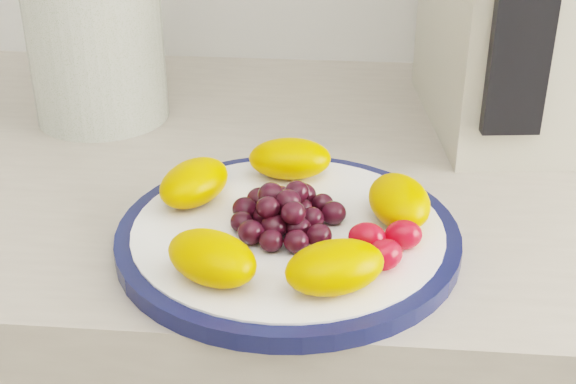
{
  "coord_description": "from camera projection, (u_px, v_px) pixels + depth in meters",
  "views": [
    {
      "loc": [
        0.05,
        0.46,
        1.26
      ],
      "look_at": [
        -0.0,
        1.03,
        0.95
      ],
      "focal_mm": 50.0,
      "sensor_mm": 36.0,
      "label": 1
    }
  ],
  "objects": [
    {
      "name": "appliance_panel",
      "position": [
        526.0,
        8.0,
        0.71
      ],
      "size": [
        0.06,
        0.02,
        0.24
      ],
      "primitive_type": "cube",
      "rotation": [
        0.0,
        0.0,
        0.12
      ],
      "color": "black",
      "rests_on": "appliance_body"
    },
    {
      "name": "plate_rim",
      "position": [
        288.0,
        237.0,
        0.67
      ],
      "size": [
        0.28,
        0.28,
        0.01
      ],
      "primitive_type": "cylinder",
      "color": "#0F153E",
      "rests_on": "counter"
    },
    {
      "name": "plate_face",
      "position": [
        288.0,
        236.0,
        0.67
      ],
      "size": [
        0.26,
        0.26,
        0.02
      ],
      "primitive_type": "cylinder",
      "color": "white",
      "rests_on": "counter"
    },
    {
      "name": "fruit_plate",
      "position": [
        291.0,
        212.0,
        0.65
      ],
      "size": [
        0.25,
        0.24,
        0.04
      ],
      "color": "orange",
      "rests_on": "plate_face"
    },
    {
      "name": "canister",
      "position": [
        96.0,
        41.0,
        0.87
      ],
      "size": [
        0.18,
        0.18,
        0.18
      ],
      "primitive_type": "cylinder",
      "rotation": [
        0.0,
        0.0,
        -0.31
      ],
      "color": "#42581D",
      "rests_on": "counter"
    }
  ]
}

